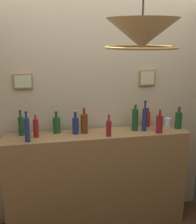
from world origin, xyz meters
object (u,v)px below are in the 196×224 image
at_px(liquor_bottle_scotch, 135,119).
at_px(glass_tumbler_rocks, 168,122).
at_px(liquor_bottle_sherry, 178,120).
at_px(liquor_bottle_rum, 76,125).
at_px(liquor_bottle_mezcal, 84,123).
at_px(liquor_bottle_vodka, 109,128).
at_px(liquor_bottle_amaro, 36,128).
at_px(liquor_bottle_brandy, 159,124).
at_px(liquor_bottle_vermouth, 57,125).
at_px(liquor_bottle_gin, 147,118).
at_px(liquor_bottle_tequila, 145,119).
at_px(pendant_lamp, 142,34).
at_px(liquor_bottle_bourbon, 21,126).
at_px(liquor_bottle_whiskey, 27,129).

bearing_deg(liquor_bottle_scotch, glass_tumbler_rocks, 7.40).
bearing_deg(liquor_bottle_scotch, liquor_bottle_sherry, -3.48).
bearing_deg(liquor_bottle_rum, liquor_bottle_mezcal, 3.83).
distance_m(liquor_bottle_vodka, liquor_bottle_amaro, 0.74).
distance_m(liquor_bottle_brandy, liquor_bottle_vermouth, 1.09).
bearing_deg(liquor_bottle_gin, liquor_bottle_sherry, -22.85).
height_order(liquor_bottle_vermouth, liquor_bottle_tequila, liquor_bottle_tequila).
distance_m(liquor_bottle_vermouth, liquor_bottle_amaro, 0.23).
xyz_separation_m(liquor_bottle_mezcal, liquor_bottle_scotch, (0.56, -0.01, 0.02)).
relative_size(liquor_bottle_sherry, liquor_bottle_scotch, 0.82).
xyz_separation_m(liquor_bottle_vermouth, pendant_lamp, (0.54, -1.06, 0.92)).
xyz_separation_m(liquor_bottle_bourbon, liquor_bottle_tequila, (1.30, -0.11, 0.03)).
bearing_deg(liquor_bottle_sherry, liquor_bottle_gin, 157.15).
bearing_deg(liquor_bottle_sherry, glass_tumbler_rocks, 135.06).
bearing_deg(glass_tumbler_rocks, liquor_bottle_rum, -177.57).
height_order(liquor_bottle_sherry, liquor_bottle_gin, liquor_bottle_sherry).
relative_size(glass_tumbler_rocks, pendant_lamp, 0.18).
height_order(liquor_bottle_vermouth, liquor_bottle_gin, same).
xyz_separation_m(liquor_bottle_vermouth, liquor_bottle_sherry, (1.34, -0.11, 0.01)).
relative_size(liquor_bottle_brandy, liquor_bottle_tequila, 0.76).
xyz_separation_m(liquor_bottle_gin, glass_tumbler_rocks, (0.23, -0.05, -0.05)).
bearing_deg(liquor_bottle_tequila, liquor_bottle_scotch, 159.52).
distance_m(liquor_bottle_bourbon, liquor_bottle_gin, 1.39).
height_order(liquor_bottle_vodka, liquor_bottle_scotch, liquor_bottle_scotch).
relative_size(liquor_bottle_tequila, liquor_bottle_gin, 1.44).
xyz_separation_m(liquor_bottle_rum, pendant_lamp, (0.34, -0.99, 0.91)).
relative_size(liquor_bottle_rum, liquor_bottle_vodka, 1.04).
height_order(liquor_bottle_brandy, pendant_lamp, pendant_lamp).
relative_size(liquor_bottle_bourbon, liquor_bottle_sherry, 1.08).
bearing_deg(liquor_bottle_rum, liquor_bottle_vodka, -22.30).
relative_size(liquor_bottle_rum, liquor_bottle_gin, 1.09).
height_order(liquor_bottle_mezcal, liquor_bottle_brandy, liquor_bottle_mezcal).
xyz_separation_m(liquor_bottle_brandy, liquor_bottle_bourbon, (-1.44, 0.20, 0.00)).
height_order(liquor_bottle_vermouth, liquor_bottle_vodka, liquor_bottle_vodka).
relative_size(liquor_bottle_vermouth, liquor_bottle_gin, 1.00).
distance_m(liquor_bottle_tequila, liquor_bottle_scotch, 0.10).
bearing_deg(liquor_bottle_rum, liquor_bottle_brandy, -8.77).
bearing_deg(liquor_bottle_scotch, liquor_bottle_tequila, -20.48).
bearing_deg(liquor_bottle_whiskey, liquor_bottle_rum, 15.54).
relative_size(liquor_bottle_rum, pendant_lamp, 0.45).
height_order(liquor_bottle_tequila, liquor_bottle_amaro, liquor_bottle_tequila).
height_order(liquor_bottle_tequila, liquor_bottle_gin, liquor_bottle_tequila).
height_order(liquor_bottle_tequila, glass_tumbler_rocks, liquor_bottle_tequila).
distance_m(liquor_bottle_rum, pendant_lamp, 1.39).
bearing_deg(liquor_bottle_tequila, liquor_bottle_bourbon, 175.34).
bearing_deg(liquor_bottle_bourbon, liquor_bottle_brandy, -7.82).
bearing_deg(liquor_bottle_whiskey, liquor_bottle_bourbon, 110.20).
distance_m(liquor_bottle_bourbon, glass_tumbler_rocks, 1.62).
relative_size(liquor_bottle_sherry, glass_tumbler_rocks, 2.52).
bearing_deg(liquor_bottle_whiskey, liquor_bottle_amaro, 54.29).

